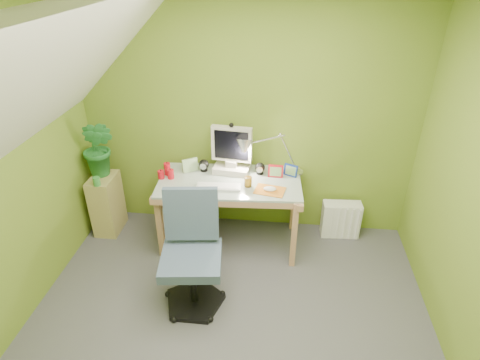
# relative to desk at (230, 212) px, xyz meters

# --- Properties ---
(floor) EXTENTS (3.20, 3.20, 0.01)m
(floor) POSITION_rel_desk_xyz_m (0.12, -1.23, -0.36)
(floor) COLOR #515156
(floor) RESTS_ON ground
(wall_back) EXTENTS (3.20, 0.01, 2.40)m
(wall_back) POSITION_rel_desk_xyz_m (0.12, 0.37, 0.85)
(wall_back) COLOR olive
(wall_back) RESTS_ON floor
(slope_ceiling) EXTENTS (1.10, 3.20, 1.10)m
(slope_ceiling) POSITION_rel_desk_xyz_m (-0.88, -1.23, 1.50)
(slope_ceiling) COLOR white
(slope_ceiling) RESTS_ON wall_left
(desk) EXTENTS (1.35, 0.74, 0.70)m
(desk) POSITION_rel_desk_xyz_m (0.00, 0.00, 0.00)
(desk) COLOR tan
(desk) RESTS_ON floor
(monitor) EXTENTS (0.38, 0.25, 0.50)m
(monitor) POSITION_rel_desk_xyz_m (-0.00, 0.18, 0.60)
(monitor) COLOR beige
(monitor) RESTS_ON desk
(speaker_left) EXTENTS (0.11, 0.11, 0.12)m
(speaker_left) POSITION_rel_desk_xyz_m (-0.27, 0.16, 0.41)
(speaker_left) COLOR black
(speaker_left) RESTS_ON desk
(speaker_right) EXTENTS (0.10, 0.10, 0.11)m
(speaker_right) POSITION_rel_desk_xyz_m (0.27, 0.16, 0.41)
(speaker_right) COLOR black
(speaker_right) RESTS_ON desk
(keyboard) EXTENTS (0.40, 0.15, 0.02)m
(keyboard) POSITION_rel_desk_xyz_m (-0.08, -0.14, 0.36)
(keyboard) COLOR silver
(keyboard) RESTS_ON desk
(mousepad) EXTENTS (0.29, 0.23, 0.01)m
(mousepad) POSITION_rel_desk_xyz_m (0.38, -0.14, 0.36)
(mousepad) COLOR orange
(mousepad) RESTS_ON desk
(mouse) EXTENTS (0.12, 0.07, 0.04)m
(mouse) POSITION_rel_desk_xyz_m (0.38, -0.14, 0.37)
(mouse) COLOR white
(mouse) RESTS_ON mousepad
(amber_tumbler) EXTENTS (0.08, 0.08, 0.09)m
(amber_tumbler) POSITION_rel_desk_xyz_m (0.18, -0.08, 0.40)
(amber_tumbler) COLOR #986C16
(amber_tumbler) RESTS_ON desk
(candle_cluster) EXTENTS (0.17, 0.15, 0.12)m
(candle_cluster) POSITION_rel_desk_xyz_m (-0.60, 0.01, 0.41)
(candle_cluster) COLOR red
(candle_cluster) RESTS_ON desk
(photo_frame_red) EXTENTS (0.14, 0.02, 0.12)m
(photo_frame_red) POSITION_rel_desk_xyz_m (0.42, 0.12, 0.41)
(photo_frame_red) COLOR red
(photo_frame_red) RESTS_ON desk
(photo_frame_blue) EXTENTS (0.13, 0.07, 0.11)m
(photo_frame_blue) POSITION_rel_desk_xyz_m (0.56, 0.16, 0.41)
(photo_frame_blue) COLOR navy
(photo_frame_blue) RESTS_ON desk
(photo_frame_green) EXTENTS (0.14, 0.10, 0.13)m
(photo_frame_green) POSITION_rel_desk_xyz_m (-0.40, 0.14, 0.42)
(photo_frame_green) COLOR #94B77E
(photo_frame_green) RESTS_ON desk
(desk_lamp) EXTENTS (0.59, 0.28, 0.62)m
(desk_lamp) POSITION_rel_desk_xyz_m (0.45, 0.18, 0.66)
(desk_lamp) COLOR #B7B7BC
(desk_lamp) RESTS_ON desk
(side_ledge) EXTENTS (0.23, 0.35, 0.62)m
(side_ledge) POSITION_rel_desk_xyz_m (-1.28, 0.06, -0.04)
(side_ledge) COLOR tan
(side_ledge) RESTS_ON floor
(potted_plant) EXTENTS (0.38, 0.33, 0.59)m
(potted_plant) POSITION_rel_desk_xyz_m (-1.28, 0.11, 0.56)
(potted_plant) COLOR #267230
(potted_plant) RESTS_ON side_ledge
(green_cup) EXTENTS (0.07, 0.07, 0.08)m
(green_cup) POSITION_rel_desk_xyz_m (-1.26, -0.09, 0.31)
(green_cup) COLOR green
(green_cup) RESTS_ON side_ledge
(task_chair) EXTENTS (0.59, 0.59, 0.96)m
(task_chair) POSITION_rel_desk_xyz_m (-0.19, -0.85, 0.13)
(task_chair) COLOR #3E5066
(task_chair) RESTS_ON floor
(radiator) EXTENTS (0.39, 0.17, 0.38)m
(radiator) POSITION_rel_desk_xyz_m (1.10, 0.23, -0.16)
(radiator) COLOR white
(radiator) RESTS_ON floor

